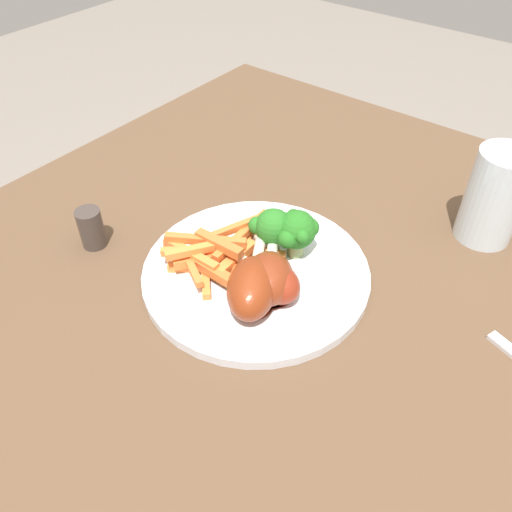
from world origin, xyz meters
The scene contains 10 objects.
dining_table centered at (0.00, 0.00, 0.61)m, with size 0.94×0.88×0.72m.
dinner_plate centered at (0.08, 0.03, 0.72)m, with size 0.26×0.26×0.01m, color silver.
broccoli_floret_front centered at (0.08, -0.01, 0.76)m, with size 0.05×0.04×0.06m.
broccoli_floret_middle centered at (0.06, -0.02, 0.76)m, with size 0.05×0.05×0.06m.
carrot_fries_pile centered at (0.12, 0.05, 0.74)m, with size 0.12×0.14×0.04m.
chicken_drumstick_near centered at (0.04, 0.05, 0.75)m, with size 0.11×0.06×0.04m.
chicken_drumstick_far centered at (0.04, 0.05, 0.75)m, with size 0.09×0.12×0.05m.
chicken_drumstick_extra centered at (0.05, 0.07, 0.75)m, with size 0.10×0.13×0.05m.
water_glass centered at (-0.10, -0.20, 0.78)m, with size 0.07×0.07×0.12m, color silver.
pepper_shaker centered at (0.27, 0.11, 0.74)m, with size 0.03×0.03×0.05m, color #423833.
Camera 1 is at (-0.19, 0.37, 1.14)m, focal length 36.52 mm.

